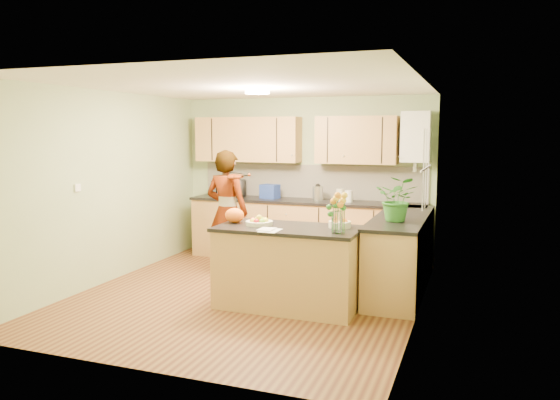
% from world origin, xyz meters
% --- Properties ---
extents(floor, '(4.50, 4.50, 0.00)m').
position_xyz_m(floor, '(0.00, 0.00, 0.00)').
color(floor, '#522817').
rests_on(floor, ground).
extents(ceiling, '(4.00, 4.50, 0.02)m').
position_xyz_m(ceiling, '(0.00, 0.00, 2.50)').
color(ceiling, white).
rests_on(ceiling, wall_back).
extents(wall_back, '(4.00, 0.02, 2.50)m').
position_xyz_m(wall_back, '(0.00, 2.25, 1.25)').
color(wall_back, '#96AB7A').
rests_on(wall_back, floor).
extents(wall_front, '(4.00, 0.02, 2.50)m').
position_xyz_m(wall_front, '(0.00, -2.25, 1.25)').
color(wall_front, '#96AB7A').
rests_on(wall_front, floor).
extents(wall_left, '(0.02, 4.50, 2.50)m').
position_xyz_m(wall_left, '(-2.00, 0.00, 1.25)').
color(wall_left, '#96AB7A').
rests_on(wall_left, floor).
extents(wall_right, '(0.02, 4.50, 2.50)m').
position_xyz_m(wall_right, '(2.00, 0.00, 1.25)').
color(wall_right, '#96AB7A').
rests_on(wall_right, floor).
extents(back_counter, '(3.64, 0.62, 0.94)m').
position_xyz_m(back_counter, '(0.10, 1.95, 0.47)').
color(back_counter, '#A98143').
rests_on(back_counter, floor).
extents(right_counter, '(0.62, 2.24, 0.94)m').
position_xyz_m(right_counter, '(1.70, 0.85, 0.47)').
color(right_counter, '#A98143').
rests_on(right_counter, floor).
extents(splashback, '(3.60, 0.02, 0.52)m').
position_xyz_m(splashback, '(0.10, 2.23, 1.20)').
color(splashback, silver).
rests_on(splashback, back_counter).
extents(upper_cabinets, '(3.20, 0.34, 0.70)m').
position_xyz_m(upper_cabinets, '(-0.18, 2.08, 1.85)').
color(upper_cabinets, '#A98143').
rests_on(upper_cabinets, wall_back).
extents(boiler, '(0.40, 0.30, 0.86)m').
position_xyz_m(boiler, '(1.70, 2.09, 1.90)').
color(boiler, white).
rests_on(boiler, wall_back).
extents(window_right, '(0.01, 1.30, 1.05)m').
position_xyz_m(window_right, '(1.99, 0.60, 1.55)').
color(window_right, white).
rests_on(window_right, wall_right).
extents(light_switch, '(0.02, 0.09, 0.09)m').
position_xyz_m(light_switch, '(-1.99, -0.60, 1.30)').
color(light_switch, white).
rests_on(light_switch, wall_left).
extents(ceiling_lamp, '(0.30, 0.30, 0.07)m').
position_xyz_m(ceiling_lamp, '(0.00, 0.30, 2.46)').
color(ceiling_lamp, '#FFEABF').
rests_on(ceiling_lamp, ceiling).
extents(peninsula_island, '(1.60, 0.82, 0.92)m').
position_xyz_m(peninsula_island, '(0.59, -0.25, 0.46)').
color(peninsula_island, '#A98143').
rests_on(peninsula_island, floor).
extents(fruit_dish, '(0.31, 0.31, 0.11)m').
position_xyz_m(fruit_dish, '(0.24, -0.25, 0.96)').
color(fruit_dish, beige).
rests_on(fruit_dish, peninsula_island).
extents(orange_bowl, '(0.25, 0.25, 0.14)m').
position_xyz_m(orange_bowl, '(1.14, -0.10, 0.98)').
color(orange_bowl, beige).
rests_on(orange_bowl, peninsula_island).
extents(flower_vase, '(0.27, 0.27, 0.50)m').
position_xyz_m(flower_vase, '(1.19, -0.43, 1.25)').
color(flower_vase, silver).
rests_on(flower_vase, peninsula_island).
extents(orange_bag, '(0.23, 0.20, 0.17)m').
position_xyz_m(orange_bag, '(-0.09, -0.20, 1.00)').
color(orange_bag, orange).
rests_on(orange_bag, peninsula_island).
extents(papers, '(0.20, 0.27, 0.01)m').
position_xyz_m(papers, '(0.49, -0.55, 0.92)').
color(papers, white).
rests_on(papers, peninsula_island).
extents(violinist, '(0.67, 0.47, 1.72)m').
position_xyz_m(violinist, '(-0.69, 0.86, 0.86)').
color(violinist, tan).
rests_on(violinist, floor).
extents(violin, '(0.59, 0.51, 0.15)m').
position_xyz_m(violin, '(-0.49, 0.64, 1.38)').
color(violin, '#4C1304').
rests_on(violin, violinist).
extents(microwave, '(0.48, 0.33, 0.26)m').
position_xyz_m(microwave, '(-1.19, 1.96, 1.07)').
color(microwave, white).
rests_on(microwave, back_counter).
extents(blue_box, '(0.31, 0.25, 0.22)m').
position_xyz_m(blue_box, '(-0.49, 1.97, 1.05)').
color(blue_box, navy).
rests_on(blue_box, back_counter).
extents(kettle, '(0.16, 0.16, 0.30)m').
position_xyz_m(kettle, '(0.30, 1.96, 1.06)').
color(kettle, '#B8B8BC').
rests_on(kettle, back_counter).
extents(jar_cream, '(0.14, 0.14, 0.18)m').
position_xyz_m(jar_cream, '(0.63, 2.00, 1.03)').
color(jar_cream, beige).
rests_on(jar_cream, back_counter).
extents(jar_white, '(0.14, 0.14, 0.17)m').
position_xyz_m(jar_white, '(0.78, 1.93, 1.03)').
color(jar_white, white).
rests_on(jar_white, back_counter).
extents(potted_plant, '(0.50, 0.44, 0.52)m').
position_xyz_m(potted_plant, '(1.70, 0.41, 1.20)').
color(potted_plant, '#2B6E24').
rests_on(potted_plant, right_counter).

